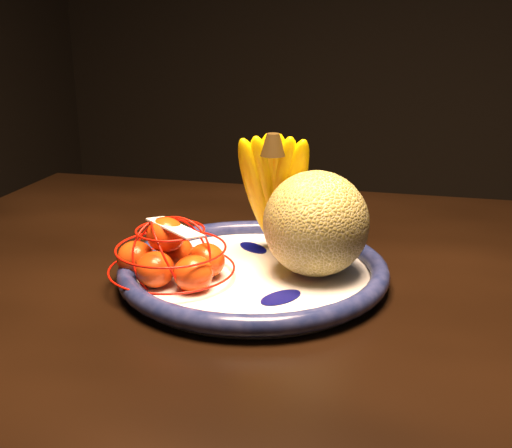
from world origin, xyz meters
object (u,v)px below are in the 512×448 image
(cantaloupe, at_px, (316,224))
(mandarin_bag, at_px, (172,257))
(dining_table, at_px, (437,359))
(fruit_bowl, at_px, (253,271))
(banana_bunch, at_px, (275,187))

(cantaloupe, height_order, mandarin_bag, cantaloupe)
(dining_table, xyz_separation_m, mandarin_bag, (-0.30, -0.08, 0.12))
(fruit_bowl, relative_size, cantaloupe, 2.60)
(dining_table, height_order, banana_bunch, banana_bunch)
(mandarin_bag, bearing_deg, dining_table, 14.06)
(cantaloupe, bearing_deg, banana_bunch, 143.63)
(dining_table, distance_m, mandarin_bag, 0.34)
(dining_table, distance_m, cantaloupe, 0.22)
(fruit_bowl, distance_m, mandarin_bag, 0.10)
(dining_table, distance_m, banana_bunch, 0.29)
(fruit_bowl, height_order, cantaloupe, cantaloupe)
(dining_table, bearing_deg, cantaloupe, 176.89)
(dining_table, relative_size, cantaloupe, 12.58)
(cantaloupe, distance_m, banana_bunch, 0.09)
(banana_bunch, bearing_deg, mandarin_bag, -139.65)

